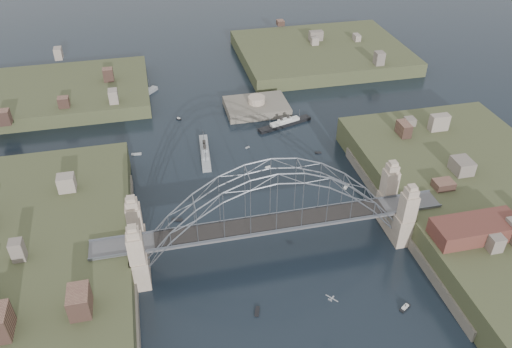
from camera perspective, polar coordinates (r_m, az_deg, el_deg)
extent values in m
plane|color=black|center=(125.16, 1.84, -8.43)|extent=(500.00, 500.00, 0.00)
cube|color=#515154|center=(119.75, 1.92, -5.67)|extent=(84.00, 6.00, 0.70)
cube|color=slate|center=(117.22, 2.29, -6.41)|extent=(84.00, 0.25, 0.50)
cube|color=slate|center=(121.59, 1.57, -4.57)|extent=(84.00, 0.25, 0.50)
cube|color=black|center=(119.39, 1.92, -5.47)|extent=(55.20, 5.20, 0.35)
cube|color=tan|center=(113.37, -13.24, -9.15)|extent=(3.40, 3.40, 17.70)
cube|color=tan|center=(120.80, -13.40, -5.87)|extent=(3.40, 3.40, 17.70)
cube|color=tan|center=(125.92, 16.58, -4.52)|extent=(3.40, 3.40, 17.70)
cube|color=tan|center=(132.64, 14.68, -1.84)|extent=(3.40, 3.40, 17.70)
cube|color=tan|center=(120.32, -13.01, -9.15)|extent=(4.08, 13.80, 8.00)
cube|color=tan|center=(132.21, 15.27, -4.79)|extent=(4.08, 13.80, 8.00)
cube|color=#3B4024|center=(126.18, -25.12, -11.04)|extent=(50.00, 90.00, 12.00)
cube|color=#5D564B|center=(122.72, -14.70, -10.37)|extent=(6.00, 70.00, 4.00)
cube|color=#3B4024|center=(146.45, 24.47, -3.62)|extent=(50.00, 90.00, 12.00)
cube|color=#5D564B|center=(135.81, 16.59, -5.48)|extent=(6.00, 70.00, 4.00)
cube|color=#3B4024|center=(203.78, -20.51, 8.13)|extent=(60.00, 45.00, 9.00)
cube|color=#3B4024|center=(227.25, 7.37, 12.98)|extent=(70.00, 55.00, 9.50)
cube|color=#5D564B|center=(183.14, 0.06, 7.05)|extent=(22.00, 16.00, 7.00)
cylinder|color=tan|center=(180.94, 0.06, 8.35)|extent=(6.00, 6.00, 2.40)
cube|color=#592D26|center=(125.78, 23.54, -5.69)|extent=(20.00, 8.00, 4.00)
cube|color=#515154|center=(121.81, 24.03, -13.59)|extent=(4.00, 22.00, 1.40)
cube|color=#989CA0|center=(158.66, -5.77, 2.33)|extent=(4.16, 19.82, 1.75)
cube|color=#989CA0|center=(157.95, -5.80, 2.73)|extent=(2.81, 10.94, 1.31)
cube|color=#989CA0|center=(157.43, -5.82, 3.03)|extent=(1.83, 5.02, 0.87)
cylinder|color=black|center=(155.85, -5.81, 3.00)|extent=(0.94, 0.94, 1.75)
cylinder|color=black|center=(158.19, -5.87, 3.53)|extent=(0.94, 0.94, 1.75)
cylinder|color=slate|center=(152.17, -5.70, 2.03)|extent=(0.17, 0.17, 4.37)
cylinder|color=slate|center=(162.16, -5.96, 4.30)|extent=(0.17, 0.17, 4.37)
cube|color=#989CA0|center=(196.21, -12.78, 8.49)|extent=(12.92, 14.38, 1.70)
cube|color=#989CA0|center=(195.66, -12.83, 8.82)|extent=(7.46, 8.21, 1.28)
cube|color=#989CA0|center=(195.24, -12.87, 9.07)|extent=(3.76, 4.05, 0.85)
cylinder|color=black|center=(194.13, -13.12, 9.12)|extent=(0.84, 0.84, 1.70)
cylinder|color=black|center=(195.72, -12.68, 9.41)|extent=(0.84, 0.84, 1.70)
cylinder|color=slate|center=(191.64, -13.85, 8.58)|extent=(0.17, 0.17, 4.25)
cylinder|color=slate|center=(198.46, -11.96, 9.81)|extent=(0.17, 0.17, 4.25)
cube|color=black|center=(173.60, 3.24, 5.59)|extent=(19.74, 8.49, 1.44)
cube|color=silver|center=(173.06, 3.25, 5.90)|extent=(11.02, 5.18, 1.08)
cube|color=silver|center=(172.66, 3.26, 6.13)|extent=(5.18, 2.90, 0.72)
cylinder|color=black|center=(171.68, 2.88, 6.21)|extent=(0.97, 0.97, 1.44)
cylinder|color=black|center=(173.03, 3.66, 6.43)|extent=(0.97, 0.97, 1.44)
cylinder|color=slate|center=(169.63, 1.57, 5.78)|extent=(0.14, 0.14, 3.61)
cylinder|color=slate|center=(175.41, 4.91, 6.73)|extent=(0.14, 0.14, 3.61)
cube|color=#9EA0A5|center=(105.75, 8.55, -13.70)|extent=(1.29, 1.09, 0.25)
cube|color=#9EA0A5|center=(105.71, 8.55, -13.69)|extent=(1.96, 2.41, 0.05)
cube|color=#9EA0A5|center=(105.22, 8.34, -13.89)|extent=(0.66, 0.79, 0.32)
cube|color=silver|center=(134.44, -8.89, -5.14)|extent=(2.98, 1.71, 0.45)
cube|color=silver|center=(152.13, 1.36, 0.78)|extent=(1.93, 1.05, 0.45)
cube|color=silver|center=(111.90, 0.13, -15.24)|extent=(1.71, 2.78, 0.45)
cube|color=silver|center=(159.84, 7.02, 2.39)|extent=(2.07, 1.06, 0.45)
cube|color=silver|center=(162.33, -13.33, 2.18)|extent=(3.15, 1.20, 0.45)
cube|color=silver|center=(161.21, -0.97, 2.99)|extent=(1.50, 1.06, 0.45)
cube|color=silver|center=(116.99, 16.44, -14.29)|extent=(3.02, 2.35, 0.45)
cube|color=silver|center=(116.69, 16.47, -14.16)|extent=(1.94, 1.62, 0.40)
cylinder|color=black|center=(116.36, 16.51, -14.01)|extent=(0.16, 0.16, 0.70)
cube|color=silver|center=(179.04, -8.71, 6.13)|extent=(1.77, 1.59, 0.45)
cube|color=silver|center=(178.85, -8.72, 6.24)|extent=(1.15, 1.07, 0.40)
cylinder|color=black|center=(178.63, -8.73, 6.37)|extent=(0.16, 0.16, 0.70)
cube|color=silver|center=(146.35, 10.14, -1.44)|extent=(2.44, 2.49, 0.45)
cube|color=silver|center=(146.11, 10.15, -1.32)|extent=(1.62, 1.65, 0.40)
cylinder|color=black|center=(145.84, 10.17, -1.17)|extent=(0.16, 0.16, 0.70)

